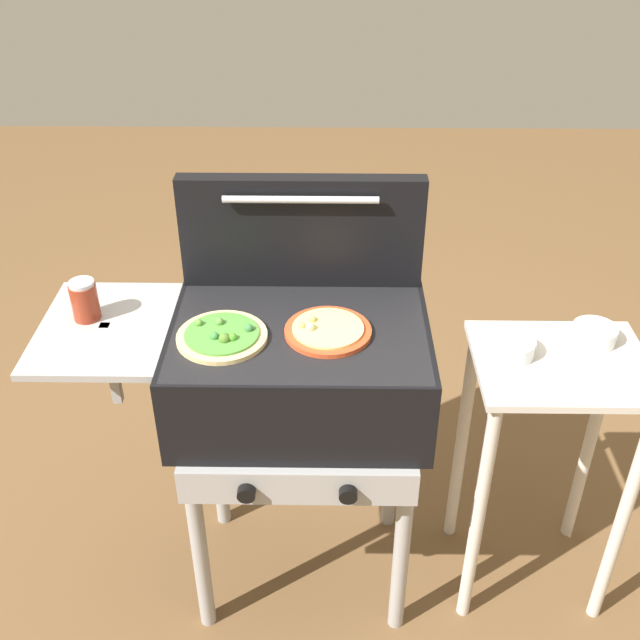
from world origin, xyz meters
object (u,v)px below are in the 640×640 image
(pizza_cheese, at_px, (327,330))
(pizza_veggie, at_px, (222,336))
(grill, at_px, (295,374))
(sauce_jar, at_px, (85,300))
(prep_table, at_px, (547,431))
(topping_bowl_near, at_px, (511,347))
(topping_bowl_far, at_px, (594,335))

(pizza_cheese, xyz_separation_m, pizza_veggie, (-0.25, -0.03, 0.00))
(pizza_cheese, bearing_deg, grill, 164.05)
(sauce_jar, bearing_deg, pizza_cheese, -5.76)
(prep_table, xyz_separation_m, topping_bowl_near, (-0.13, 0.03, 0.26))
(pizza_veggie, height_order, prep_table, pizza_veggie)
(pizza_veggie, bearing_deg, sauce_jar, 165.85)
(pizza_cheese, height_order, pizza_veggie, pizza_veggie)
(prep_table, bearing_deg, grill, -179.63)
(grill, distance_m, topping_bowl_near, 0.55)
(prep_table, bearing_deg, topping_bowl_far, 41.41)
(grill, distance_m, pizza_veggie, 0.23)
(pizza_cheese, relative_size, topping_bowl_near, 1.76)
(pizza_cheese, distance_m, sauce_jar, 0.60)
(topping_bowl_near, relative_size, topping_bowl_far, 1.05)
(sauce_jar, distance_m, topping_bowl_near, 1.07)
(pizza_cheese, height_order, sauce_jar, sauce_jar)
(pizza_veggie, xyz_separation_m, sauce_jar, (-0.35, 0.09, 0.04))
(prep_table, distance_m, topping_bowl_far, 0.29)
(topping_bowl_near, bearing_deg, topping_bowl_far, 14.61)
(grill, distance_m, pizza_cheese, 0.17)
(pizza_cheese, xyz_separation_m, sauce_jar, (-0.60, 0.06, 0.04))
(topping_bowl_near, distance_m, topping_bowl_far, 0.23)
(grill, xyz_separation_m, sauce_jar, (-0.51, 0.04, 0.20))
(pizza_veggie, xyz_separation_m, topping_bowl_far, (0.94, 0.14, -0.09))
(pizza_veggie, xyz_separation_m, prep_table, (0.84, 0.05, -0.34))
(pizza_veggie, distance_m, topping_bowl_near, 0.72)
(grill, xyz_separation_m, topping_bowl_far, (0.77, 0.09, 0.07))
(prep_table, relative_size, topping_bowl_near, 6.71)
(sauce_jar, xyz_separation_m, topping_bowl_far, (1.29, 0.05, -0.13))
(grill, bearing_deg, sauce_jar, 175.92)
(topping_bowl_near, bearing_deg, sauce_jar, 179.75)
(pizza_veggie, distance_m, prep_table, 0.91)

